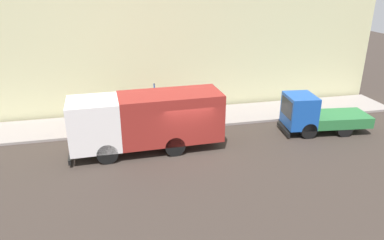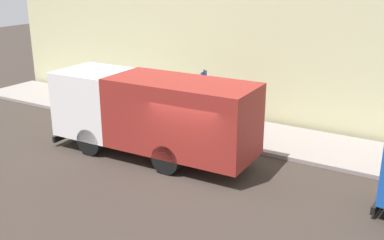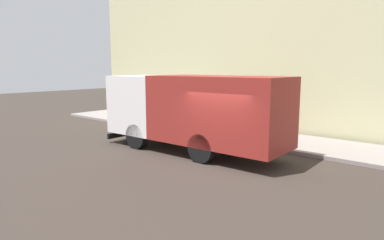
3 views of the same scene
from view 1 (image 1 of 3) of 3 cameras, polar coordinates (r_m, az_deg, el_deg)
The scene contains 10 objects.
ground at distance 18.88m, azimuth -0.57°, elevation -5.13°, with size 80.00×80.00×0.00m, color #362D27.
sidewalk at distance 23.04m, azimuth -3.06°, elevation 0.16°, with size 3.34×30.00×0.14m, color gray.
building_facade at distance 23.77m, azimuth -4.26°, elevation 14.22°, with size 0.50×30.00×10.90m, color beige.
large_utility_truck at distance 18.62m, azimuth -7.21°, elevation 0.12°, with size 2.53×7.90×3.03m.
small_flatbed_truck at distance 22.12m, azimuth 19.02°, elevation 0.77°, with size 2.48×5.22×2.30m.
pedestrian_walking at distance 22.98m, azimuth -12.07°, elevation 2.05°, with size 0.47×0.47×1.61m.
pedestrian_standing at distance 23.48m, azimuth -5.15°, elevation 3.06°, with size 0.41×0.41×1.72m.
pedestrian_third at distance 22.71m, azimuth -10.18°, elevation 2.07°, with size 0.56×0.56×1.68m.
traffic_cone_orange at distance 21.88m, azimuth -17.49°, elevation -0.88°, with size 0.49×0.49×0.70m, color orange.
street_sign_post at distance 21.01m, azimuth -5.89°, elevation 2.81°, with size 0.44×0.08×2.76m.
Camera 1 is at (-16.46, 3.57, 8.53)m, focal length 33.64 mm.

